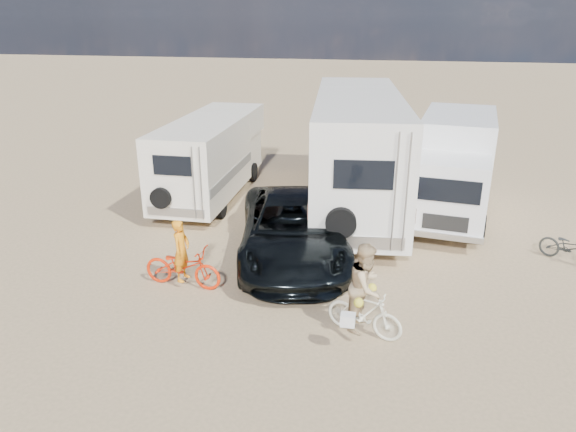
% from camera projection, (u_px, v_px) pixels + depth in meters
% --- Properties ---
extents(ground, '(140.00, 140.00, 0.00)m').
position_uv_depth(ground, '(308.00, 317.00, 11.67)').
color(ground, tan).
rests_on(ground, ground).
extents(rv_main, '(3.66, 9.69, 3.84)m').
position_uv_depth(rv_main, '(357.00, 154.00, 17.52)').
color(rv_main, white).
rests_on(rv_main, ground).
extents(rv_left, '(2.22, 6.98, 2.83)m').
position_uv_depth(rv_left, '(212.00, 158.00, 18.92)').
color(rv_left, silver).
rests_on(rv_left, ground).
extents(box_truck, '(3.03, 6.38, 3.23)m').
position_uv_depth(box_truck, '(454.00, 169.00, 16.87)').
color(box_truck, white).
rests_on(box_truck, ground).
extents(dark_suv, '(4.03, 6.47, 1.67)m').
position_uv_depth(dark_suv, '(293.00, 229.00, 14.24)').
color(dark_suv, black).
rests_on(dark_suv, ground).
extents(bike_man, '(2.03, 0.85, 1.04)m').
position_uv_depth(bike_man, '(183.00, 267.00, 12.82)').
color(bike_man, red).
rests_on(bike_man, ground).
extents(bike_woman, '(1.71, 0.98, 0.99)m').
position_uv_depth(bike_woman, '(364.00, 313.00, 10.87)').
color(bike_woman, beige).
rests_on(bike_woman, ground).
extents(rider_man, '(0.42, 0.59, 1.55)m').
position_uv_depth(rider_man, '(182.00, 257.00, 12.73)').
color(rider_man, orange).
rests_on(rider_man, ground).
extents(rider_woman, '(0.96, 1.09, 1.86)m').
position_uv_depth(rider_woman, '(366.00, 295.00, 10.71)').
color(rider_woman, tan).
rests_on(rider_woman, ground).
extents(bike_parked, '(1.66, 1.47, 0.87)m').
position_uv_depth(bike_parked, '(571.00, 248.00, 14.06)').
color(bike_parked, '#272A27').
rests_on(bike_parked, ground).
extents(cooler, '(0.59, 0.47, 0.42)m').
position_uv_depth(cooler, '(273.00, 250.00, 14.48)').
color(cooler, '#2B547E').
rests_on(cooler, ground).
extents(crate, '(0.46, 0.46, 0.34)m').
position_uv_depth(crate, '(381.00, 240.00, 15.20)').
color(crate, olive).
rests_on(crate, ground).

